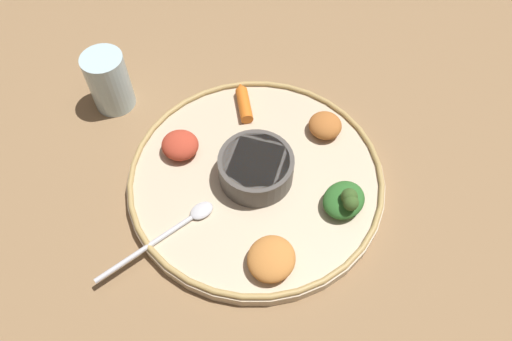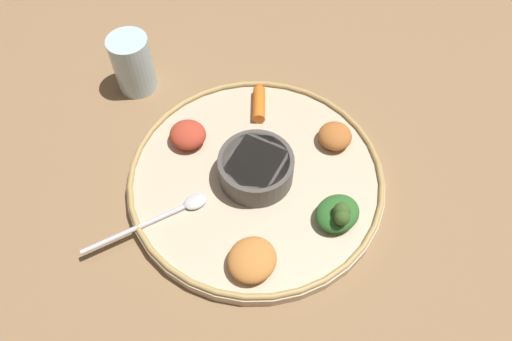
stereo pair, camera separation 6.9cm
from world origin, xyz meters
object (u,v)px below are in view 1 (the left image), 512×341
object	(u,v)px
spoon	(174,229)
drinking_glass	(110,85)
carrot_near_spoon	(244,102)
greens_pile	(345,200)
center_bowl	(256,167)

from	to	relation	value
spoon	drinking_glass	bearing A→B (deg)	-24.14
spoon	drinking_glass	world-z (taller)	drinking_glass
drinking_glass	carrot_near_spoon	bearing A→B (deg)	-146.90
greens_pile	carrot_near_spoon	distance (m)	0.23
center_bowl	drinking_glass	bearing A→B (deg)	5.14
center_bowl	drinking_glass	distance (m)	0.28
center_bowl	greens_pile	bearing A→B (deg)	-163.16
spoon	carrot_near_spoon	size ratio (longest dim) A/B	2.56
center_bowl	carrot_near_spoon	bearing A→B (deg)	-42.34
carrot_near_spoon	drinking_glass	size ratio (longest dim) A/B	0.71
center_bowl	spoon	xyz separation A→B (m)	(0.03, 0.14, -0.02)
spoon	greens_pile	world-z (taller)	greens_pile
center_bowl	greens_pile	distance (m)	0.13
spoon	drinking_glass	xyz separation A→B (m)	(0.25, -0.11, 0.02)
center_bowl	spoon	size ratio (longest dim) A/B	0.59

